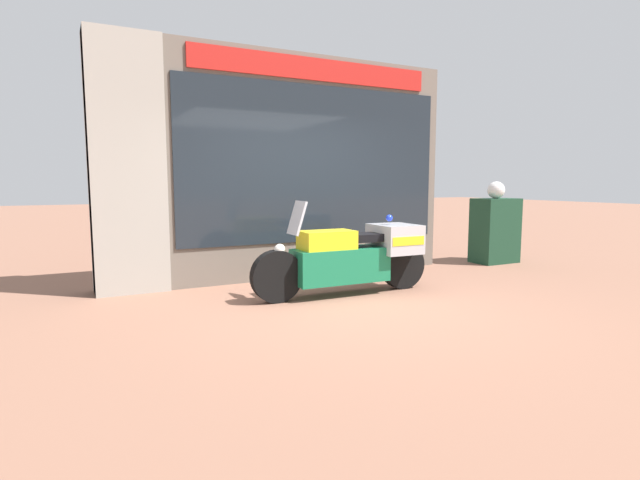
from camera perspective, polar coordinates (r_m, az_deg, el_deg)
The scene contains 6 objects.
ground_plane at distance 5.97m, azimuth 3.99°, elevation -7.36°, with size 60.00×60.00×0.00m, color #8E604C.
shop_building at distance 7.42m, azimuth -6.78°, elevation 8.31°, with size 5.40×0.55×3.31m.
window_display at distance 7.82m, azimuth -1.38°, elevation -0.31°, with size 4.03×0.30×2.10m.
paramedic_motorcycle at distance 6.45m, azimuth 4.00°, elevation -1.68°, with size 2.47×0.65×1.22m.
utility_cabinet at distance 9.46m, azimuth 19.36°, elevation 1.02°, with size 0.78×0.50×1.15m, color #193D28.
white_helmet at distance 9.33m, azimuth 19.48°, elevation 5.41°, with size 0.30×0.30×0.30m, color white.
Camera 1 is at (-3.04, -4.93, 1.45)m, focal length 28.00 mm.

